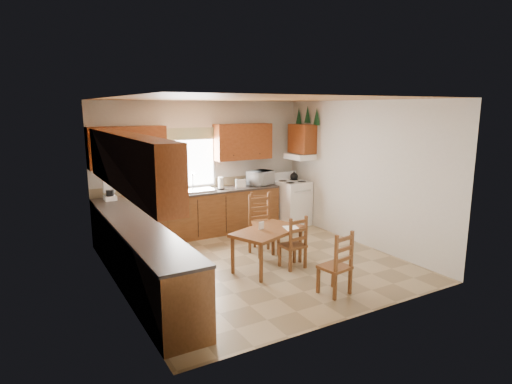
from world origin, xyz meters
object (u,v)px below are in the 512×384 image
chair_near_left (293,242)px  chair_far_left (264,225)px  dining_table (268,249)px  chair_near_right (335,263)px  chair_far_right (262,219)px  stove (292,203)px  microwave (261,178)px

chair_near_left → chair_far_left: (-0.07, 0.78, 0.09)m
chair_near_left → chair_far_left: 0.79m
chair_near_left → dining_table: bearing=-31.0°
dining_table → chair_near_right: 1.35m
chair_far_left → chair_far_right: (0.26, 0.50, -0.04)m
stove → chair_near_right: stove is taller
stove → chair_far_left: bearing=-143.9°
microwave → chair_far_left: 1.93m
chair_near_left → chair_far_right: (0.19, 1.28, 0.05)m
dining_table → chair_near_right: (0.29, -1.31, 0.13)m
chair_near_right → chair_far_right: (0.26, 2.40, 0.03)m
dining_table → chair_far_right: chair_far_right is taller
stove → chair_far_right: chair_far_right is taller
stove → chair_near_right: 3.63m
microwave → chair_far_right: 1.41m
chair_far_right → chair_near_right: bearing=-75.8°
microwave → chair_far_right: bearing=-139.7°
dining_table → chair_far_right: bearing=41.6°
dining_table → chair_far_right: 1.23m
stove → microwave: size_ratio=1.89×
dining_table → chair_far_left: bearing=42.3°
chair_near_right → dining_table: bearing=-86.8°
chair_near_right → chair_far_right: chair_far_right is taller
stove → chair_far_right: bearing=-151.3°
stove → microwave: microwave is taller
dining_table → chair_near_left: 0.42m
microwave → chair_far_left: (-0.88, -1.62, -0.54)m
chair_near_left → microwave: bearing=-111.4°
chair_far_right → microwave: bearing=81.3°
dining_table → chair_near_left: bearing=-50.0°
chair_near_right → chair_near_left: bearing=-102.7°
chair_far_left → chair_far_right: bearing=63.6°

